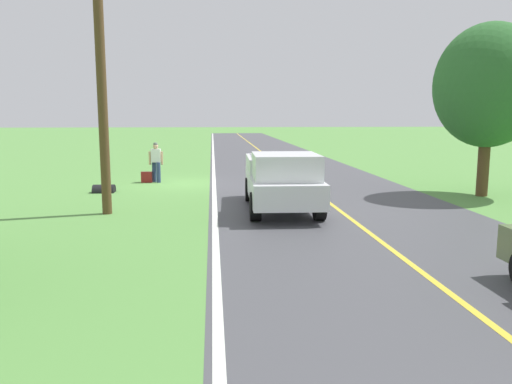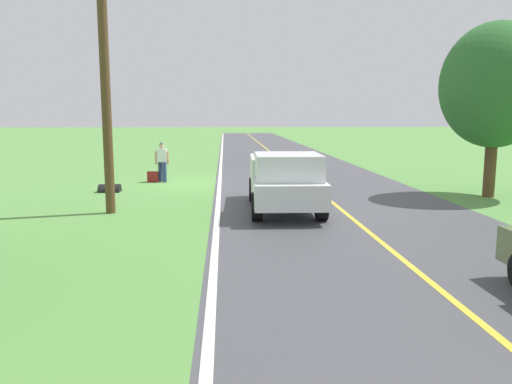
{
  "view_description": "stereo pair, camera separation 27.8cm",
  "coord_description": "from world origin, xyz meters",
  "px_view_note": "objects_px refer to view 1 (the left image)",
  "views": [
    {
      "loc": [
        -1.26,
        21.81,
        2.93
      ],
      "look_at": [
        -2.26,
        10.15,
        1.14
      ],
      "focal_mm": 35.59,
      "sensor_mm": 36.0,
      "label": 1
    },
    {
      "loc": [
        -1.54,
        21.83,
        2.93
      ],
      "look_at": [
        -2.26,
        10.15,
        1.14
      ],
      "focal_mm": 35.59,
      "sensor_mm": 36.0,
      "label": 2
    }
  ],
  "objects_px": {
    "pickup_truck_passing": "(282,180)",
    "hitchhiker_walking": "(156,160)",
    "suitcase_carried": "(147,177)",
    "utility_pole_roadside": "(101,72)",
    "tree_far_side_near": "(489,86)"
  },
  "relations": [
    {
      "from": "suitcase_carried",
      "to": "utility_pole_roadside",
      "type": "bearing_deg",
      "value": -0.66
    },
    {
      "from": "suitcase_carried",
      "to": "pickup_truck_passing",
      "type": "height_order",
      "value": "pickup_truck_passing"
    },
    {
      "from": "suitcase_carried",
      "to": "utility_pole_roadside",
      "type": "relative_size",
      "value": 0.06
    },
    {
      "from": "pickup_truck_passing",
      "to": "utility_pole_roadside",
      "type": "height_order",
      "value": "utility_pole_roadside"
    },
    {
      "from": "suitcase_carried",
      "to": "tree_far_side_near",
      "type": "relative_size",
      "value": 0.08
    },
    {
      "from": "pickup_truck_passing",
      "to": "tree_far_side_near",
      "type": "relative_size",
      "value": 0.89
    },
    {
      "from": "pickup_truck_passing",
      "to": "utility_pole_roadside",
      "type": "distance_m",
      "value": 6.15
    },
    {
      "from": "pickup_truck_passing",
      "to": "hitchhiker_walking",
      "type": "bearing_deg",
      "value": -57.39
    },
    {
      "from": "hitchhiker_walking",
      "to": "suitcase_carried",
      "type": "xyz_separation_m",
      "value": [
        0.42,
        0.07,
        -0.75
      ]
    },
    {
      "from": "hitchhiker_walking",
      "to": "suitcase_carried",
      "type": "distance_m",
      "value": 0.86
    },
    {
      "from": "pickup_truck_passing",
      "to": "tree_far_side_near",
      "type": "bearing_deg",
      "value": -163.4
    },
    {
      "from": "suitcase_carried",
      "to": "utility_pole_roadside",
      "type": "xyz_separation_m",
      "value": [
        0.28,
        7.07,
        3.91
      ]
    },
    {
      "from": "tree_far_side_near",
      "to": "hitchhiker_walking",
      "type": "bearing_deg",
      "value": -21.67
    },
    {
      "from": "hitchhiker_walking",
      "to": "suitcase_carried",
      "type": "bearing_deg",
      "value": 9.27
    },
    {
      "from": "pickup_truck_passing",
      "to": "tree_far_side_near",
      "type": "distance_m",
      "value": 8.52
    }
  ]
}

